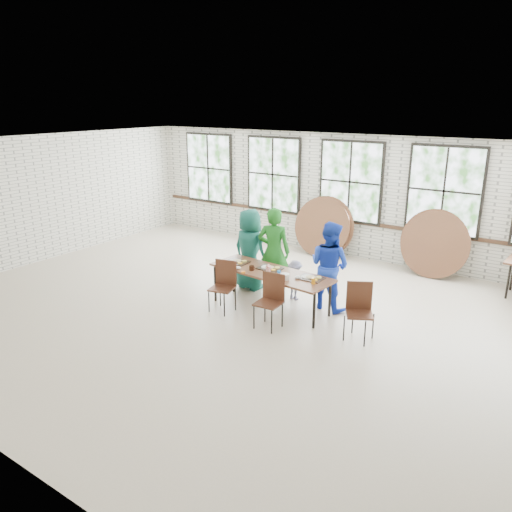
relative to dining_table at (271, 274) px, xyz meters
The scene contains 11 objects.
room 4.02m from the dining_table, 92.93° to the left, with size 12.00×12.00×12.00m.
dining_table is the anchor object (origin of this frame).
chair_near_left 0.87m from the dining_table, 142.61° to the right, with size 0.50×0.49×0.95m.
chair_near_right 0.77m from the dining_table, 56.55° to the right, with size 0.45×0.43×0.95m.
chair_spare 1.85m from the dining_table, ahead, with size 0.56×0.56×0.95m.
adult_teal 1.14m from the dining_table, 144.88° to the left, with size 0.82×0.54×1.68m, color #15524A.
adult_green 0.76m from the dining_table, 117.94° to the left, with size 0.65×0.43×1.79m, color #1C6B1E.
toddler 0.73m from the dining_table, 76.88° to the left, with size 0.52×0.30×0.80m, color #161544.
adult_blue 1.10m from the dining_table, 36.59° to the left, with size 0.81×0.63×1.67m, color blue.
tabletop_clutter 0.13m from the dining_table, 23.54° to the right, with size 2.07×0.58×0.11m.
round_tops_leaning 3.66m from the dining_table, 80.24° to the left, with size 4.27×0.48×1.49m.
Camera 1 is at (4.88, -6.74, 3.78)m, focal length 35.00 mm.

